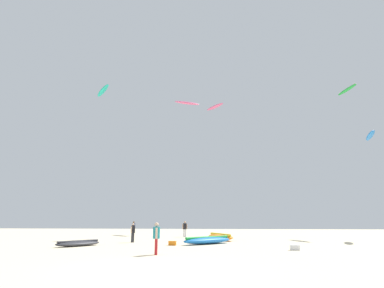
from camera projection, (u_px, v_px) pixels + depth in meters
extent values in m
plane|color=beige|center=(149.00, 268.00, 12.15)|extent=(120.00, 120.00, 0.00)
cylinder|color=#B21E23|center=(156.00, 247.00, 16.80)|extent=(0.16, 0.16, 0.85)
cylinder|color=#B21E23|center=(156.00, 247.00, 16.99)|extent=(0.16, 0.16, 0.85)
cylinder|color=teal|center=(156.00, 233.00, 17.07)|extent=(0.39, 0.39, 0.64)
cylinder|color=beige|center=(156.00, 233.00, 16.85)|extent=(0.11, 0.11, 0.59)
cylinder|color=beige|center=(156.00, 233.00, 17.29)|extent=(0.11, 0.11, 0.59)
sphere|color=beige|center=(157.00, 224.00, 17.18)|extent=(0.23, 0.23, 0.23)
cylinder|color=silver|center=(186.00, 233.00, 35.40)|extent=(0.16, 0.16, 0.87)
cylinder|color=silver|center=(184.00, 233.00, 35.38)|extent=(0.16, 0.16, 0.87)
cylinder|color=black|center=(185.00, 226.00, 35.58)|extent=(0.40, 0.40, 0.65)
cylinder|color=tan|center=(187.00, 226.00, 35.60)|extent=(0.12, 0.12, 0.60)
cylinder|color=tan|center=(183.00, 226.00, 35.54)|extent=(0.12, 0.12, 0.60)
sphere|color=tan|center=(185.00, 222.00, 35.69)|extent=(0.24, 0.24, 0.24)
cylinder|color=#2D2D33|center=(133.00, 238.00, 26.58)|extent=(0.15, 0.15, 0.79)
cylinder|color=#2D2D33|center=(132.00, 238.00, 26.43)|extent=(0.15, 0.15, 0.79)
cylinder|color=black|center=(133.00, 229.00, 26.67)|extent=(0.36, 0.36, 0.59)
cylinder|color=beige|center=(135.00, 230.00, 26.84)|extent=(0.11, 0.11, 0.55)
cylinder|color=beige|center=(131.00, 230.00, 26.49)|extent=(0.11, 0.11, 0.55)
sphere|color=beige|center=(133.00, 225.00, 26.77)|extent=(0.21, 0.21, 0.21)
cylinder|color=silver|center=(133.00, 232.00, 38.08)|extent=(0.16, 0.16, 0.86)
cylinder|color=silver|center=(133.00, 232.00, 37.89)|extent=(0.16, 0.16, 0.86)
cylinder|color=navy|center=(134.00, 226.00, 38.17)|extent=(0.39, 0.39, 0.65)
cylinder|color=#936B4C|center=(134.00, 226.00, 38.39)|extent=(0.11, 0.11, 0.59)
cylinder|color=#936B4C|center=(133.00, 226.00, 37.94)|extent=(0.11, 0.11, 0.59)
sphere|color=#936B4C|center=(134.00, 222.00, 38.28)|extent=(0.23, 0.23, 0.23)
ellipsoid|color=blue|center=(208.00, 240.00, 24.67)|extent=(4.39, 4.62, 0.53)
cylinder|color=green|center=(208.00, 238.00, 24.72)|extent=(3.25, 3.53, 0.22)
ellipsoid|color=#2D2D33|center=(78.00, 243.00, 22.48)|extent=(2.76, 3.56, 0.45)
cylinder|color=#2D2D33|center=(78.00, 241.00, 22.52)|extent=(1.88, 2.85, 0.16)
ellipsoid|color=orange|center=(220.00, 237.00, 29.83)|extent=(3.39, 5.42, 0.58)
cylinder|color=yellow|center=(220.00, 234.00, 29.89)|extent=(2.06, 4.55, 0.23)
cube|color=orange|center=(172.00, 243.00, 23.28)|extent=(0.56, 0.36, 0.32)
cube|color=white|center=(295.00, 248.00, 19.43)|extent=(0.56, 0.36, 0.32)
ellipsoid|color=#19B29E|center=(103.00, 91.00, 35.67)|extent=(3.01, 3.64, 0.95)
ellipsoid|color=blue|center=(370.00, 135.00, 33.76)|extent=(2.16, 3.80, 0.92)
ellipsoid|color=green|center=(347.00, 90.00, 43.42)|extent=(2.10, 4.06, 0.76)
cylinder|color=white|center=(347.00, 89.00, 43.46)|extent=(1.07, 3.51, 0.17)
ellipsoid|color=#E5598C|center=(187.00, 103.00, 41.11)|extent=(3.58, 2.38, 0.65)
ellipsoid|color=#E5598C|center=(215.00, 107.00, 54.79)|extent=(3.76, 4.11, 0.69)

